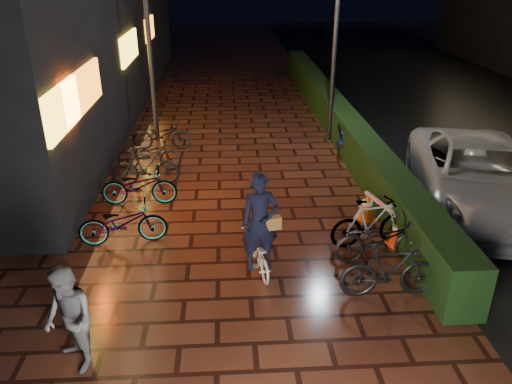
{
  "coord_description": "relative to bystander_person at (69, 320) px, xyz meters",
  "views": [
    {
      "loc": [
        -0.33,
        -7.98,
        5.16
      ],
      "look_at": [
        0.2,
        0.75,
        1.1
      ],
      "focal_mm": 35.0,
      "sensor_mm": 36.0,
      "label": 1
    }
  ],
  "objects": [
    {
      "name": "traffic_barrier",
      "position": [
        5.36,
        3.52,
        -0.48
      ],
      "size": [
        0.75,
        1.56,
        0.64
      ],
      "color": "#F1310C",
      "rests_on": "ground"
    },
    {
      "name": "lamp_post_hedge",
      "position": [
        5.41,
        9.44,
        1.89
      ],
      "size": [
        0.46,
        0.21,
        4.88
      ],
      "color": "black",
      "rests_on": "ground"
    },
    {
      "name": "lamp_post_sf",
      "position": [
        -0.09,
        10.21,
        2.29
      ],
      "size": [
        0.54,
        0.17,
        5.61
      ],
      "color": "black",
      "rests_on": "ground"
    },
    {
      "name": "parked_bikes_hedge",
      "position": [
        4.93,
        2.24,
        -0.31
      ],
      "size": [
        1.89,
        2.28,
        1.01
      ],
      "color": "black",
      "rests_on": "ground"
    },
    {
      "name": "bystander_person",
      "position": [
        0.0,
        0.0,
        0.0
      ],
      "size": [
        0.95,
        0.98,
        1.58
      ],
      "primitive_type": "imported",
      "rotation": [
        0.0,
        0.0,
        -0.91
      ],
      "color": "slate",
      "rests_on": "ground"
    },
    {
      "name": "cart_assembly",
      "position": [
        5.6,
        7.88,
        -0.24
      ],
      "size": [
        0.72,
        0.61,
        1.07
      ],
      "color": "black",
      "rests_on": "ground"
    },
    {
      "name": "hedge",
      "position": [
        5.81,
        10.5,
        -0.29
      ],
      "size": [
        0.7,
        20.0,
        1.0
      ],
      "primitive_type": "cube",
      "color": "black",
      "rests_on": "ground"
    },
    {
      "name": "ground",
      "position": [
        2.51,
        2.5,
        -0.79
      ],
      "size": [
        80.0,
        80.0,
        0.0
      ],
      "primitive_type": "plane",
      "color": "#381911",
      "rests_on": "ground"
    },
    {
      "name": "cyclist",
      "position": [
        2.71,
        2.19,
        -0.07
      ],
      "size": [
        0.75,
        1.42,
        1.95
      ],
      "color": "white",
      "rests_on": "ground"
    },
    {
      "name": "parked_bikes_storefront",
      "position": [
        0.13,
        6.16,
        -0.33
      ],
      "size": [
        1.93,
        6.23,
        1.01
      ],
      "color": "black",
      "rests_on": "ground"
    },
    {
      "name": "van",
      "position": [
        7.8,
        4.55,
        -0.02
      ],
      "size": [
        3.72,
        5.95,
        1.53
      ],
      "primitive_type": "imported",
      "rotation": [
        0.0,
        0.0,
        -0.23
      ],
      "color": "#B4B4B9",
      "rests_on": "ground"
    }
  ]
}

